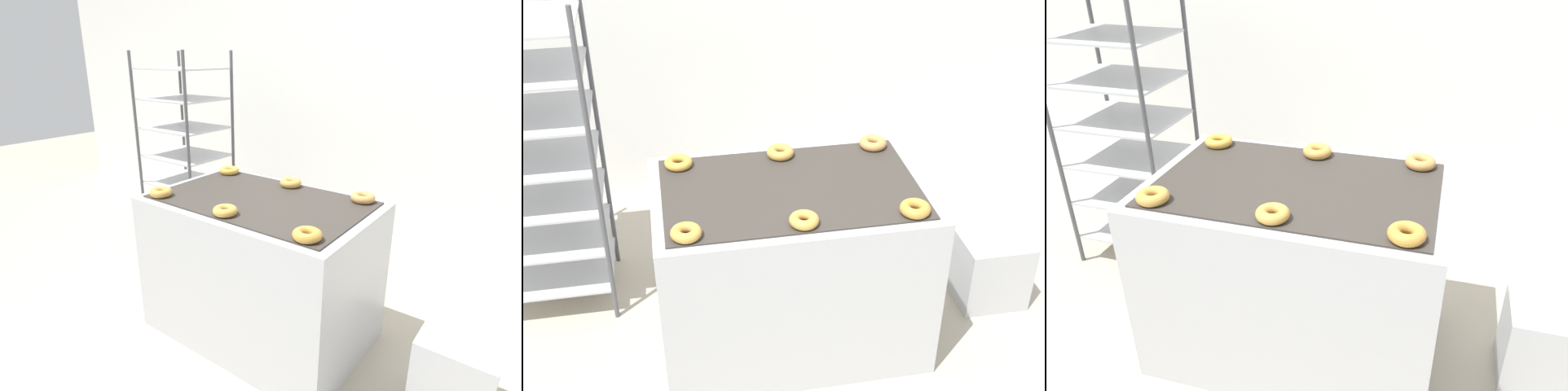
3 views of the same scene
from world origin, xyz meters
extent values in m
cube|color=#B7BABF|center=(0.00, 0.65, 0.42)|extent=(1.22, 0.80, 0.84)
cube|color=#38332D|center=(0.00, 0.65, 0.84)|extent=(1.13, 0.71, 0.01)
cube|color=#262628|center=(0.34, 0.29, 0.59)|extent=(0.12, 0.07, 0.10)
cylinder|color=#4C4C51|center=(-1.43, 0.92, 0.81)|extent=(0.02, 0.02, 1.63)
cylinder|color=#4C4C51|center=(-0.85, 0.92, 0.81)|extent=(0.02, 0.02, 1.63)
cylinder|color=#4C4C51|center=(-1.43, 1.41, 0.81)|extent=(0.02, 0.02, 1.63)
cylinder|color=#4C4C51|center=(-0.85, 1.41, 0.81)|extent=(0.02, 0.02, 1.63)
cube|color=#B7BABF|center=(-1.14, 1.17, 0.16)|extent=(0.58, 0.48, 0.01)
cube|color=#B7BABF|center=(-1.14, 1.17, 0.38)|extent=(0.58, 0.48, 0.01)
cube|color=#B7BABF|center=(-1.14, 1.17, 0.61)|extent=(0.58, 0.48, 0.01)
cube|color=#B7BABF|center=(-1.14, 1.17, 0.83)|extent=(0.58, 0.48, 0.01)
cube|color=#B7BABF|center=(-1.14, 1.17, 1.05)|extent=(0.58, 0.48, 0.01)
cube|color=#B7BABF|center=(-1.14, 1.17, 1.27)|extent=(0.58, 0.48, 0.01)
cube|color=#B7BABF|center=(1.08, 0.73, 0.19)|extent=(0.34, 0.30, 0.38)
torus|color=gold|center=(-0.48, 0.36, 0.87)|extent=(0.13, 0.13, 0.04)
torus|color=gold|center=(0.00, 0.36, 0.87)|extent=(0.12, 0.12, 0.04)
torus|color=#C38937|center=(0.47, 0.36, 0.87)|extent=(0.13, 0.13, 0.04)
torus|color=gold|center=(-0.47, 0.93, 0.87)|extent=(0.13, 0.13, 0.04)
torus|color=gold|center=(0.01, 0.94, 0.87)|extent=(0.13, 0.13, 0.04)
torus|color=#C58B48|center=(0.46, 0.95, 0.87)|extent=(0.13, 0.13, 0.04)
camera|label=1|loc=(1.26, -1.03, 1.59)|focal=28.00mm
camera|label=2|loc=(-0.53, -2.02, 2.51)|focal=50.00mm
camera|label=3|loc=(0.55, -1.10, 1.77)|focal=35.00mm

